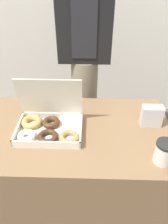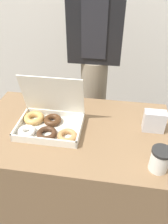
% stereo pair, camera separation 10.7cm
% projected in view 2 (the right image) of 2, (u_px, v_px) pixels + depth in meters
% --- Properties ---
extents(ground_plane, '(14.00, 14.00, 0.00)m').
position_uv_depth(ground_plane, '(77.00, 206.00, 1.58)').
color(ground_plane, '#4C4742').
extents(table, '(1.02, 0.61, 0.73)m').
position_uv_depth(table, '(76.00, 173.00, 1.36)').
color(table, brown).
rests_on(table, ground_plane).
extents(donut_box, '(0.35, 0.25, 0.27)m').
position_uv_depth(donut_box, '(47.00, 122.00, 1.13)').
color(donut_box, white).
rests_on(donut_box, table).
extents(coffee_cup, '(0.08, 0.08, 0.11)m').
position_uv_depth(coffee_cup, '(160.00, 160.00, 0.90)').
color(coffee_cup, silver).
rests_on(coffee_cup, table).
extents(napkin_holder, '(0.11, 0.06, 0.11)m').
position_uv_depth(napkin_holder, '(154.00, 121.00, 1.10)').
color(napkin_holder, silver).
rests_on(napkin_holder, table).
extents(person_customer, '(0.35, 0.21, 1.66)m').
position_uv_depth(person_customer, '(95.00, 52.00, 1.48)').
color(person_customer, gray).
rests_on(person_customer, ground_plane).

